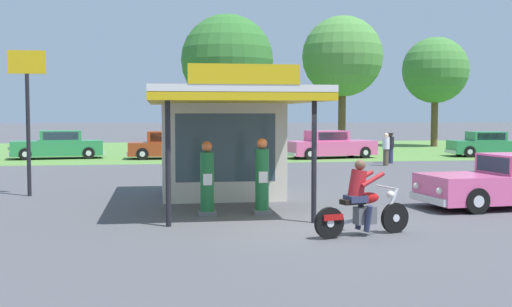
% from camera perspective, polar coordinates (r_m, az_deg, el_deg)
% --- Properties ---
extents(ground_plane, '(300.00, 300.00, 0.00)m').
position_cam_1_polar(ground_plane, '(14.53, 5.00, -6.39)').
color(ground_plane, '#4C4C51').
extents(grass_verge_strip, '(120.00, 24.00, 0.01)m').
position_cam_1_polar(grass_verge_strip, '(44.10, -4.27, 0.33)').
color(grass_verge_strip, '#56843D').
rests_on(grass_verge_strip, ground).
extents(service_station_kiosk, '(4.22, 7.48, 3.59)m').
position_cam_1_polar(service_station_kiosk, '(19.05, -3.08, 1.58)').
color(service_station_kiosk, beige).
rests_on(service_station_kiosk, ground).
extents(gas_pump_nearside, '(0.44, 0.44, 1.83)m').
position_cam_1_polar(gas_pump_nearside, '(15.81, -4.38, -2.52)').
color(gas_pump_nearside, slate).
rests_on(gas_pump_nearside, ground).
extents(gas_pump_offside, '(0.44, 0.44, 1.90)m').
position_cam_1_polar(gas_pump_offside, '(15.97, 0.54, -2.34)').
color(gas_pump_offside, slate).
rests_on(gas_pump_offside, ground).
extents(motorcycle_with_rider, '(2.18, 0.83, 1.58)m').
position_cam_1_polar(motorcycle_with_rider, '(13.31, 9.38, -4.50)').
color(motorcycle_with_rider, black).
rests_on(motorcycle_with_rider, ground).
extents(parked_car_back_row_left, '(5.39, 2.74, 1.55)m').
position_cam_1_polar(parked_car_back_row_left, '(36.14, 6.62, 0.71)').
color(parked_car_back_row_left, '#E55993').
rests_on(parked_car_back_row_left, ground).
extents(parked_car_back_row_far_left, '(5.08, 1.91, 1.53)m').
position_cam_1_polar(parked_car_back_row_far_left, '(35.70, -7.52, 0.66)').
color(parked_car_back_row_far_left, '#993819').
rests_on(parked_car_back_row_far_left, ground).
extents(parked_car_back_row_right, '(5.18, 2.43, 1.45)m').
position_cam_1_polar(parked_car_back_row_right, '(39.71, 20.22, 0.71)').
color(parked_car_back_row_right, '#2D844C').
rests_on(parked_car_back_row_right, ground).
extents(parked_car_back_row_far_right, '(5.21, 2.43, 1.56)m').
position_cam_1_polar(parked_car_back_row_far_right, '(37.09, -17.26, 0.67)').
color(parked_car_back_row_far_right, '#2D844C').
rests_on(parked_car_back_row_far_right, ground).
extents(bystander_strolling_foreground, '(0.34, 0.34, 1.58)m').
position_cam_1_polar(bystander_strolling_foreground, '(31.32, 11.52, 0.44)').
color(bystander_strolling_foreground, brown).
rests_on(bystander_strolling_foreground, ground).
extents(bystander_standing_back_lot, '(0.34, 0.34, 1.55)m').
position_cam_1_polar(bystander_standing_back_lot, '(32.80, 11.92, 0.57)').
color(bystander_standing_back_lot, '#2D3351').
rests_on(bystander_standing_back_lot, ground).
extents(tree_oak_centre, '(4.98, 4.98, 8.26)m').
position_cam_1_polar(tree_oak_centre, '(50.39, 15.70, 7.14)').
color(tree_oak_centre, brown).
rests_on(tree_oak_centre, ground).
extents(tree_oak_far_right, '(5.97, 5.97, 8.92)m').
position_cam_1_polar(tree_oak_far_right, '(41.82, -2.58, 8.26)').
color(tree_oak_far_right, brown).
rests_on(tree_oak_far_right, ground).
extents(tree_oak_right, '(5.53, 5.53, 9.18)m').
position_cam_1_polar(tree_oak_right, '(44.63, 7.84, 8.45)').
color(tree_oak_right, brown).
rests_on(tree_oak_right, ground).
extents(roadside_pole_sign, '(1.10, 0.12, 4.41)m').
position_cam_1_polar(roadside_pole_sign, '(20.55, -19.73, 4.84)').
color(roadside_pole_sign, black).
rests_on(roadside_pole_sign, ground).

